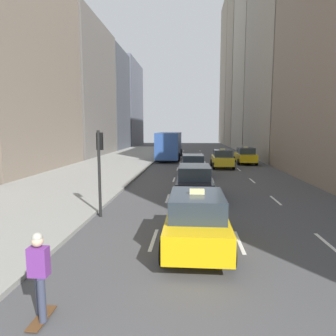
{
  "coord_description": "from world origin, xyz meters",
  "views": [
    {
      "loc": [
        1.0,
        -1.48,
        3.63
      ],
      "look_at": [
        -0.13,
        13.43,
        1.71
      ],
      "focal_mm": 32.0,
      "sensor_mm": 36.0,
      "label": 1
    }
  ],
  "objects_px": {
    "sedan_black_near": "(194,182)",
    "skateboarder": "(39,273)",
    "city_bus": "(170,144)",
    "taxi_second": "(245,156)",
    "sedan_silver_behind": "(193,165)",
    "taxi_third": "(222,159)",
    "traffic_light_pole": "(100,159)",
    "taxi_lead": "(197,219)"
  },
  "relations": [
    {
      "from": "taxi_second",
      "to": "taxi_lead",
      "type": "bearing_deg",
      "value": -103.55
    },
    {
      "from": "sedan_black_near",
      "to": "skateboarder",
      "type": "xyz_separation_m",
      "value": [
        -3.01,
        -10.48,
        0.06
      ]
    },
    {
      "from": "taxi_second",
      "to": "sedan_silver_behind",
      "type": "bearing_deg",
      "value": -121.98
    },
    {
      "from": "taxi_third",
      "to": "skateboarder",
      "type": "xyz_separation_m",
      "value": [
        -5.81,
        -23.6,
        0.08
      ]
    },
    {
      "from": "traffic_light_pole",
      "to": "city_bus",
      "type": "bearing_deg",
      "value": 87.41
    },
    {
      "from": "city_bus",
      "to": "skateboarder",
      "type": "bearing_deg",
      "value": -90.36
    },
    {
      "from": "sedan_black_near",
      "to": "sedan_silver_behind",
      "type": "xyz_separation_m",
      "value": [
        0.0,
        7.65,
        -0.04
      ]
    },
    {
      "from": "taxi_third",
      "to": "city_bus",
      "type": "distance_m",
      "value": 10.23
    },
    {
      "from": "city_bus",
      "to": "traffic_light_pole",
      "type": "relative_size",
      "value": 3.23
    },
    {
      "from": "sedan_black_near",
      "to": "sedan_silver_behind",
      "type": "distance_m",
      "value": 7.65
    },
    {
      "from": "skateboarder",
      "to": "sedan_black_near",
      "type": "bearing_deg",
      "value": 73.95
    },
    {
      "from": "taxi_third",
      "to": "skateboarder",
      "type": "distance_m",
      "value": 24.3
    },
    {
      "from": "taxi_lead",
      "to": "sedan_black_near",
      "type": "distance_m",
      "value": 6.62
    },
    {
      "from": "sedan_black_near",
      "to": "skateboarder",
      "type": "height_order",
      "value": "sedan_black_near"
    },
    {
      "from": "skateboarder",
      "to": "traffic_light_pole",
      "type": "relative_size",
      "value": 0.48
    },
    {
      "from": "sedan_black_near",
      "to": "traffic_light_pole",
      "type": "relative_size",
      "value": 1.36
    },
    {
      "from": "taxi_third",
      "to": "sedan_black_near",
      "type": "bearing_deg",
      "value": -102.05
    },
    {
      "from": "taxi_second",
      "to": "traffic_light_pole",
      "type": "distance_m",
      "value": 22.37
    },
    {
      "from": "taxi_lead",
      "to": "taxi_second",
      "type": "height_order",
      "value": "same"
    },
    {
      "from": "taxi_third",
      "to": "skateboarder",
      "type": "height_order",
      "value": "taxi_third"
    },
    {
      "from": "taxi_third",
      "to": "sedan_black_near",
      "type": "distance_m",
      "value": 13.42
    },
    {
      "from": "taxi_lead",
      "to": "skateboarder",
      "type": "height_order",
      "value": "taxi_lead"
    },
    {
      "from": "sedan_black_near",
      "to": "skateboarder",
      "type": "distance_m",
      "value": 10.9
    },
    {
      "from": "taxi_second",
      "to": "sedan_black_near",
      "type": "height_order",
      "value": "taxi_second"
    },
    {
      "from": "sedan_black_near",
      "to": "city_bus",
      "type": "relative_size",
      "value": 0.42
    },
    {
      "from": "taxi_second",
      "to": "taxi_third",
      "type": "height_order",
      "value": "same"
    },
    {
      "from": "taxi_lead",
      "to": "sedan_black_near",
      "type": "xyz_separation_m",
      "value": [
        0.0,
        6.62,
        0.03
      ]
    },
    {
      "from": "taxi_second",
      "to": "city_bus",
      "type": "distance_m",
      "value": 9.83
    },
    {
      "from": "traffic_light_pole",
      "to": "taxi_second",
      "type": "bearing_deg",
      "value": 64.66
    },
    {
      "from": "city_bus",
      "to": "skateboarder",
      "type": "relative_size",
      "value": 6.65
    },
    {
      "from": "taxi_second",
      "to": "traffic_light_pole",
      "type": "bearing_deg",
      "value": -115.34
    },
    {
      "from": "sedan_silver_behind",
      "to": "traffic_light_pole",
      "type": "xyz_separation_m",
      "value": [
        -3.95,
        -11.2,
        1.54
      ]
    },
    {
      "from": "taxi_third",
      "to": "traffic_light_pole",
      "type": "bearing_deg",
      "value": -112.04
    },
    {
      "from": "taxi_lead",
      "to": "traffic_light_pole",
      "type": "xyz_separation_m",
      "value": [
        -3.95,
        3.07,
        1.53
      ]
    },
    {
      "from": "sedan_silver_behind",
      "to": "skateboarder",
      "type": "relative_size",
      "value": 2.57
    },
    {
      "from": "sedan_black_near",
      "to": "skateboarder",
      "type": "bearing_deg",
      "value": -106.05
    },
    {
      "from": "city_bus",
      "to": "taxi_second",
      "type": "bearing_deg",
      "value": -30.73
    },
    {
      "from": "sedan_silver_behind",
      "to": "skateboarder",
      "type": "bearing_deg",
      "value": -99.44
    },
    {
      "from": "sedan_black_near",
      "to": "taxi_lead",
      "type": "bearing_deg",
      "value": -90.0
    },
    {
      "from": "taxi_second",
      "to": "skateboarder",
      "type": "height_order",
      "value": "taxi_second"
    },
    {
      "from": "traffic_light_pole",
      "to": "taxi_third",
      "type": "bearing_deg",
      "value": 67.96
    },
    {
      "from": "city_bus",
      "to": "skateboarder",
      "type": "xyz_separation_m",
      "value": [
        -0.2,
        -32.1,
        -0.82
      ]
    }
  ]
}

